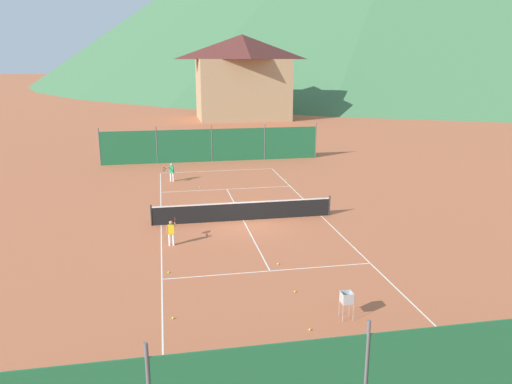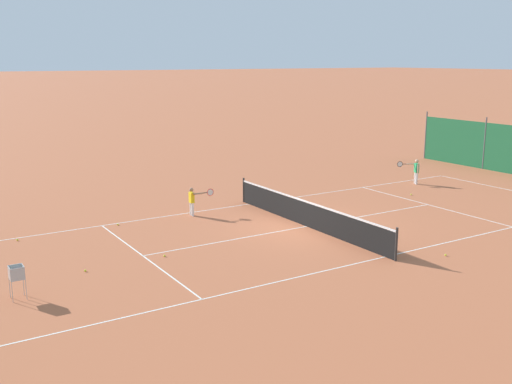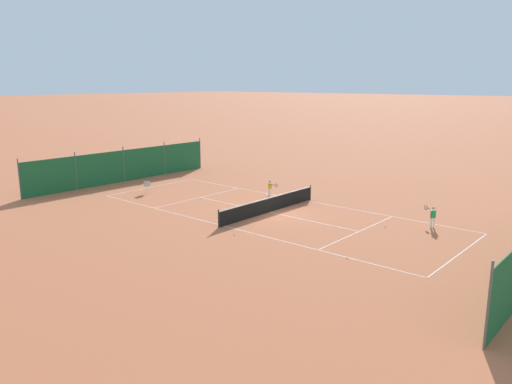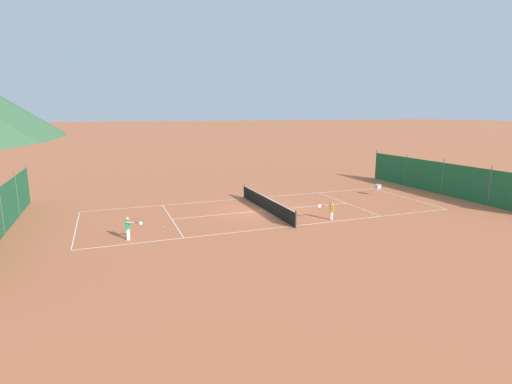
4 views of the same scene
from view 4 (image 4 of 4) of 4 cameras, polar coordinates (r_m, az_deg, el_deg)
name	(u,v)px [view 4 (image 4 of 4)]	position (r m, az deg, el deg)	size (l,w,h in m)	color
ground_plane	(266,210)	(27.29, 1.43, -2.65)	(600.00, 600.00, 0.00)	#B7603D
court_line_markings	(266,210)	(27.29, 1.43, -2.64)	(8.25, 23.85, 0.01)	white
tennis_net	(266,203)	(27.17, 1.43, -1.63)	(9.18, 0.08, 1.06)	#2D2D2D
windscreen_fence_far	(1,211)	(25.67, -32.59, -2.35)	(17.28, 0.08, 2.90)	#1E6038
windscreen_fence_near	(443,179)	(35.78, 25.10, 1.75)	(17.28, 0.08, 2.90)	#1E6038
player_far_baseline	(129,226)	(21.97, -17.75, -4.71)	(0.77, 0.90, 1.23)	white
player_near_service	(331,209)	(25.23, 10.62, -2.45)	(0.40, 0.95, 1.13)	white
tennis_ball_near_corner	(416,211)	(29.18, 21.83, -2.49)	(0.07, 0.07, 0.07)	#CCE033
tennis_ball_by_net_left	(393,197)	(33.07, 19.04, -0.74)	(0.07, 0.07, 0.07)	#CCE033
tennis_ball_far_corner	(364,199)	(31.69, 15.23, -1.02)	(0.07, 0.07, 0.07)	#CCE033
tennis_ball_by_net_right	(222,197)	(31.40, -4.88, -0.77)	(0.07, 0.07, 0.07)	#CCE033
tennis_ball_mid_court	(373,216)	(26.89, 16.31, -3.25)	(0.07, 0.07, 0.07)	#CCE033
tennis_ball_alley_right	(336,202)	(30.29, 11.42, -1.41)	(0.07, 0.07, 0.07)	#CCE033
tennis_ball_alley_left	(137,206)	(29.56, -16.61, -1.97)	(0.07, 0.07, 0.07)	#CCE033
tennis_ball_service_box	(163,227)	(23.95, -13.08, -4.86)	(0.07, 0.07, 0.07)	#CCE033
ball_hopper	(378,187)	(33.66, 17.04, 0.66)	(0.36, 0.36, 0.89)	#B7B7BC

